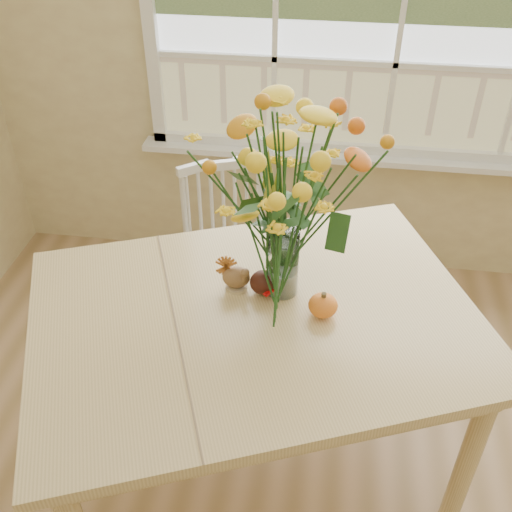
# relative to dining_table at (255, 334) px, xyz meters

# --- Properties ---
(wall_back) EXTENTS (4.00, 0.02, 2.70)m
(wall_back) POSITION_rel_dining_table_xyz_m (0.45, 1.35, 0.67)
(wall_back) COLOR tan
(wall_back) RESTS_ON floor
(dining_table) EXTENTS (1.71, 1.49, 0.77)m
(dining_table) POSITION_rel_dining_table_xyz_m (0.00, 0.00, 0.00)
(dining_table) COLOR tan
(dining_table) RESTS_ON floor
(windsor_chair) EXTENTS (0.50, 0.49, 0.85)m
(windsor_chair) POSITION_rel_dining_table_xyz_m (-0.23, 0.75, -0.20)
(windsor_chair) COLOR white
(windsor_chair) RESTS_ON floor
(flower_vase) EXTENTS (0.50, 0.50, 0.60)m
(flower_vase) POSITION_rel_dining_table_xyz_m (0.07, 0.13, 0.45)
(flower_vase) COLOR white
(flower_vase) RESTS_ON dining_table
(pumpkin) EXTENTS (0.10, 0.10, 0.07)m
(pumpkin) POSITION_rel_dining_table_xyz_m (0.22, 0.02, 0.13)
(pumpkin) COLOR orange
(pumpkin) RESTS_ON dining_table
(turkey_figurine) EXTENTS (0.10, 0.08, 0.12)m
(turkey_figurine) POSITION_rel_dining_table_xyz_m (-0.08, 0.12, 0.14)
(turkey_figurine) COLOR #CCB78C
(turkey_figurine) RESTS_ON dining_table
(dark_gourd) EXTENTS (0.13, 0.10, 0.08)m
(dark_gourd) POSITION_rel_dining_table_xyz_m (0.01, 0.11, 0.13)
(dark_gourd) COLOR #38160F
(dark_gourd) RESTS_ON dining_table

